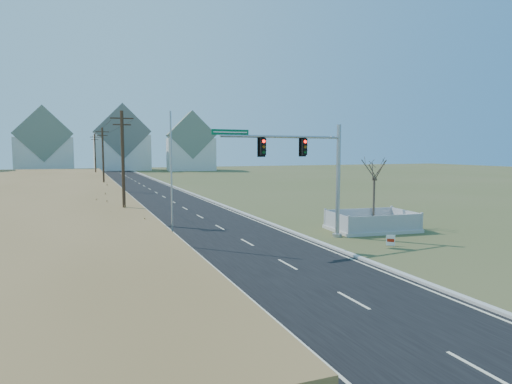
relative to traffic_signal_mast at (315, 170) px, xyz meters
name	(u,v)px	position (x,y,z in m)	size (l,w,h in m)	color
ground	(272,257)	(-4.62, -3.58, -4.63)	(260.00, 260.00, 0.00)	#464E26
road	(146,187)	(-4.62, 46.42, -4.60)	(8.00, 180.00, 0.06)	black
curb	(172,186)	(-0.47, 46.42, -4.54)	(0.30, 180.00, 0.18)	#B2AFA8
utility_pole_near	(123,165)	(-11.12, 11.42, 0.05)	(1.80, 0.26, 9.00)	#422D1E
utility_pole_mid	(103,158)	(-11.12, 41.42, 0.05)	(1.80, 0.26, 9.00)	#422D1E
utility_pole_far	(95,156)	(-11.12, 71.42, 0.05)	(1.80, 0.26, 9.00)	#422D1E
condo_nnw	(43,145)	(-22.62, 104.42, 2.30)	(14.93, 11.17, 17.03)	silver
condo_n	(122,143)	(-2.62, 108.42, 2.98)	(15.27, 10.20, 18.54)	silver
condo_ne	(191,146)	(15.38, 100.42, 2.21)	(14.12, 10.51, 16.52)	silver
traffic_signal_mast	(315,170)	(0.00, 0.00, 0.00)	(9.50, 1.50, 7.61)	#9EA0A5
fence_enclosure	(372,226)	(5.58, 1.48, -4.36)	(6.40, 4.67, 1.38)	#B7B5AD
open_sign	(391,240)	(3.38, -3.54, -4.28)	(0.47, 0.34, 0.66)	white
flagpole	(172,193)	(-9.22, 1.24, -1.34)	(0.37, 0.37, 8.25)	#B7B5AD
bare_tree	(375,168)	(6.85, 3.05, -0.10)	(2.12, 2.12, 5.63)	#4C3F33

